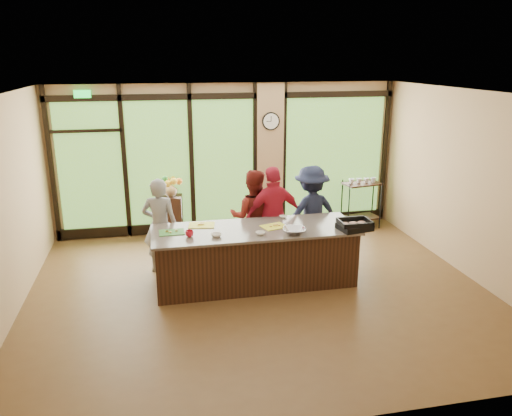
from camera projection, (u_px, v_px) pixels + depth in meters
name	position (u px, v px, depth m)	size (l,w,h in m)	color
floor	(259.00, 290.00, 7.76)	(7.00, 7.00, 0.00)	brown
ceiling	(259.00, 94.00, 6.89)	(7.00, 7.00, 0.00)	white
back_wall	(228.00, 159.00, 10.14)	(7.00, 7.00, 0.00)	tan
left_wall	(3.00, 212.00, 6.65)	(6.00, 6.00, 0.00)	tan
right_wall	(472.00, 186.00, 8.00)	(6.00, 6.00, 0.00)	tan
window_wall	(237.00, 164.00, 10.16)	(6.90, 0.12, 3.00)	tan
island_base	(255.00, 257.00, 7.92)	(3.10, 1.00, 0.88)	black
countertop	(255.00, 230.00, 7.78)	(3.20, 1.10, 0.04)	#71665D
wall_clock	(271.00, 121.00, 9.96)	(0.36, 0.04, 0.36)	black
cook_left	(160.00, 226.00, 8.24)	(0.59, 0.39, 1.62)	gray
cook_midleft	(253.00, 217.00, 8.63)	(0.81, 0.63, 1.66)	maroon
cook_midright	(274.00, 216.00, 8.52)	(1.02, 0.43, 1.74)	#B81C33
cook_right	(311.00, 213.00, 8.80)	(1.09, 0.63, 1.69)	#181E36
roasting_pan	(354.00, 227.00, 7.72)	(0.48, 0.37, 0.09)	black
mixing_bowl	(294.00, 231.00, 7.55)	(0.35, 0.35, 0.08)	silver
cutting_board_left	(172.00, 232.00, 7.59)	(0.38, 0.29, 0.01)	#377B2C
cutting_board_center	(202.00, 225.00, 7.91)	(0.40, 0.30, 0.01)	yellow
cutting_board_right	(274.00, 226.00, 7.85)	(0.38, 0.28, 0.01)	yellow
prep_bowl_near	(216.00, 235.00, 7.42)	(0.16, 0.16, 0.05)	silver
prep_bowl_mid	(260.00, 233.00, 7.50)	(0.15, 0.15, 0.05)	silver
prep_bowl_far	(283.00, 217.00, 8.30)	(0.13, 0.13, 0.03)	silver
red_ramekin	(189.00, 234.00, 7.41)	(0.12, 0.12, 0.10)	#B01125
flower_stand	(172.00, 216.00, 9.98)	(0.42, 0.42, 0.84)	black
flower_vase	(170.00, 189.00, 9.82)	(0.28, 0.28, 0.29)	olive
bar_cart	(361.00, 198.00, 10.51)	(0.84, 0.57, 1.06)	black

